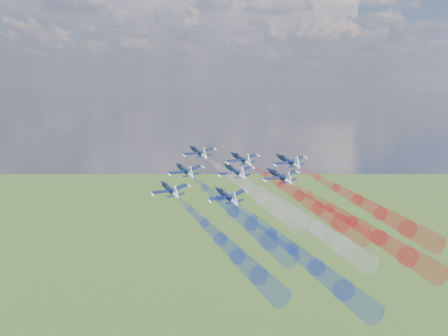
# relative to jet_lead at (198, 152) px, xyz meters

# --- Properties ---
(jet_lead) EXTENTS (16.66, 17.50, 7.44)m
(jet_lead) POSITION_rel_jet_lead_xyz_m (0.00, 0.00, 0.00)
(jet_lead) COLOR black
(trail_lead) EXTENTS (34.26, 43.73, 13.88)m
(trail_lead) POSITION_rel_jet_lead_xyz_m (18.82, -24.69, -5.44)
(trail_lead) COLOR white
(jet_inner_left) EXTENTS (16.66, 17.50, 7.44)m
(jet_inner_left) POSITION_rel_jet_lead_xyz_m (-1.00, -12.09, -3.84)
(jet_inner_left) COLOR black
(trail_inner_left) EXTENTS (34.26, 43.73, 13.88)m
(trail_inner_left) POSITION_rel_jet_lead_xyz_m (17.82, -36.79, -9.29)
(trail_inner_left) COLOR #1832D1
(jet_inner_right) EXTENTS (16.66, 17.50, 7.44)m
(jet_inner_right) POSITION_rel_jet_lead_xyz_m (13.84, -3.31, -1.30)
(jet_inner_right) COLOR black
(trail_inner_right) EXTENTS (34.26, 43.73, 13.88)m
(trail_inner_right) POSITION_rel_jet_lead_xyz_m (32.66, -28.00, -6.74)
(trail_inner_right) COLOR red
(jet_outer_left) EXTENTS (16.66, 17.50, 7.44)m
(jet_outer_left) POSITION_rel_jet_lead_xyz_m (-1.53, -25.43, -6.91)
(jet_outer_left) COLOR black
(trail_outer_left) EXTENTS (34.26, 43.73, 13.88)m
(trail_outer_left) POSITION_rel_jet_lead_xyz_m (17.29, -50.12, -12.35)
(trail_outer_left) COLOR #1832D1
(jet_center_third) EXTENTS (16.66, 17.50, 7.44)m
(jet_center_third) POSITION_rel_jet_lead_xyz_m (14.14, -15.35, -3.10)
(jet_center_third) COLOR black
(trail_center_third) EXTENTS (34.26, 43.73, 13.88)m
(trail_center_third) POSITION_rel_jet_lead_xyz_m (32.97, -40.05, -8.54)
(trail_center_third) COLOR white
(jet_outer_right) EXTENTS (16.66, 17.50, 7.44)m
(jet_outer_right) POSITION_rel_jet_lead_xyz_m (27.97, -5.43, -1.27)
(jet_outer_right) COLOR black
(trail_outer_right) EXTENTS (34.26, 43.73, 13.88)m
(trail_outer_right) POSITION_rel_jet_lead_xyz_m (46.79, -30.12, -6.71)
(trail_outer_right) COLOR red
(jet_rear_left) EXTENTS (16.66, 17.50, 7.44)m
(jet_rear_left) POSITION_rel_jet_lead_xyz_m (14.41, -28.58, -7.35)
(jet_rear_left) COLOR black
(trail_rear_left) EXTENTS (34.26, 43.73, 13.88)m
(trail_rear_left) POSITION_rel_jet_lead_xyz_m (33.24, -53.27, -12.79)
(trail_rear_left) COLOR #1832D1
(jet_rear_right) EXTENTS (16.66, 17.50, 7.44)m
(jet_rear_right) POSITION_rel_jet_lead_xyz_m (26.64, -17.06, -3.75)
(jet_rear_right) COLOR black
(trail_rear_right) EXTENTS (34.26, 43.73, 13.88)m
(trail_rear_right) POSITION_rel_jet_lead_xyz_m (45.46, -41.75, -9.20)
(trail_rear_right) COLOR red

